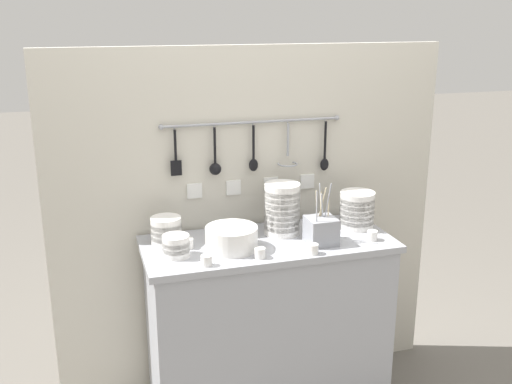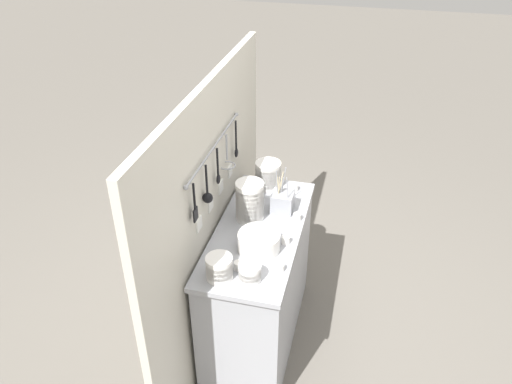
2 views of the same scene
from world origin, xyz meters
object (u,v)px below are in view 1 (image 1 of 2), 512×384
Objects in this scene: bowl_stack_short_front at (166,231)px; cutlery_caddy at (321,230)px; cup_front_right at (372,235)px; bowl_stack_back_corner at (176,246)px; bowl_stack_wide_centre at (357,210)px; cup_edge_near at (260,253)px; bowl_stack_tall_left at (282,209)px; cup_by_caddy at (313,249)px; plate_stack at (232,238)px; cup_edge_far at (206,261)px; cup_centre at (188,243)px; steel_mixing_bowl at (322,222)px.

bowl_stack_short_front is 0.68m from cutlery_caddy.
bowl_stack_back_corner is at bearing 175.53° from cup_front_right.
cup_edge_near is at bearing -157.85° from bowl_stack_wide_centre.
bowl_stack_back_corner is (-0.52, -0.13, -0.07)m from bowl_stack_tall_left.
plate_stack is at bearing 154.05° from cup_by_caddy.
cup_edge_far is 0.21m from cup_centre.
bowl_stack_tall_left is at bearing -167.42° from steel_mixing_bowl.
bowl_stack_tall_left is at bearing 175.99° from bowl_stack_wide_centre.
bowl_stack_tall_left is 1.77× the size of bowl_stack_short_front.
bowl_stack_short_front is 2.91× the size of cup_front_right.
cup_edge_near is at bearing -55.99° from plate_stack.
bowl_stack_short_front is at bearing 178.02° from bowl_stack_tall_left.
cutlery_caddy reaches higher than bowl_stack_back_corner.
bowl_stack_back_corner reaches higher than cup_centre.
bowl_stack_back_corner is 0.88m from cup_front_right.
cutlery_caddy is at bearing -53.48° from bowl_stack_tall_left.
cup_centre reaches higher than steel_mixing_bowl.
steel_mixing_bowl is at bearing 36.29° from cup_edge_near.
plate_stack reaches higher than cup_edge_near.
bowl_stack_back_corner is (-0.88, -0.11, -0.04)m from bowl_stack_wide_centre.
bowl_stack_tall_left reaches higher than cup_front_right.
bowl_stack_tall_left is 0.43m from cup_front_right.
bowl_stack_short_front is 0.49× the size of cutlery_caddy.
bowl_stack_back_corner is at bearing 165.88° from cup_by_caddy.
cup_centre is (-0.58, 0.11, -0.04)m from cutlery_caddy.
cup_edge_far is at bearing -169.98° from cutlery_caddy.
cutlery_caddy is 0.32m from cup_edge_near.
bowl_stack_back_corner is at bearing 160.54° from cup_edge_near.
bowl_stack_back_corner is at bearing 127.63° from cup_edge_far.
plate_stack is at bearing 172.67° from cup_front_right.
cup_by_caddy is (-0.08, -0.11, -0.04)m from cutlery_caddy.
bowl_stack_tall_left is 0.25m from steel_mixing_bowl.
bowl_stack_short_front is 0.65m from cup_by_caddy.
cutlery_caddy reaches higher than bowl_stack_wide_centre.
cup_edge_near is (-0.41, -0.30, 0.01)m from steel_mixing_bowl.
plate_stack is (0.26, -0.14, -0.01)m from bowl_stack_short_front.
cup_front_right is at bearing -29.11° from bowl_stack_tall_left.
steel_mixing_bowl is (0.74, 0.18, -0.03)m from bowl_stack_back_corner.
cup_edge_far is at bearing -67.18° from bowl_stack_short_front.
bowl_stack_wide_centre is 3.77× the size of cup_by_caddy.
cup_front_right is at bearing -61.55° from steel_mixing_bowl.
bowl_stack_tall_left is 2.10× the size of bowl_stack_back_corner.
cup_centre is (-0.50, 0.22, 0.00)m from cup_by_caddy.
steel_mixing_bowl is 0.51m from cup_edge_near.
cutlery_caddy is 5.95× the size of cup_edge_far.
steel_mixing_bowl is 0.71m from cup_edge_far.
cup_by_caddy is (-0.32, -0.07, 0.00)m from cup_front_right.
plate_stack is 0.82× the size of cutlery_caddy.
bowl_stack_tall_left is 5.15× the size of cup_front_right.
plate_stack reaches higher than cup_front_right.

